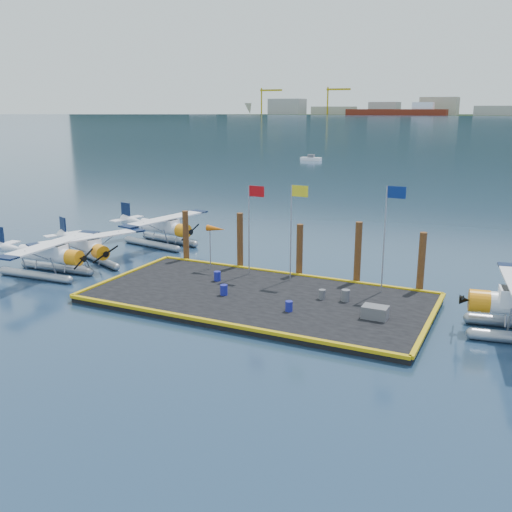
# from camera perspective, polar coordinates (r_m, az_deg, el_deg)

# --- Properties ---
(ground) EXTENTS (4000.00, 4000.00, 0.00)m
(ground) POSITION_cam_1_polar(r_m,az_deg,el_deg) (34.37, 0.23, -4.57)
(ground) COLOR #162D44
(ground) RESTS_ON ground
(dock) EXTENTS (20.00, 10.00, 0.40)m
(dock) POSITION_cam_1_polar(r_m,az_deg,el_deg) (34.31, 0.23, -4.26)
(dock) COLOR black
(dock) RESTS_ON ground
(dock_bumpers) EXTENTS (20.25, 10.25, 0.18)m
(dock_bumpers) POSITION_cam_1_polar(r_m,az_deg,el_deg) (34.22, 0.23, -3.80)
(dock_bumpers) COLOR #BF9C0B
(dock_bumpers) RESTS_ON dock
(seaplane_a) EXTENTS (7.98, 8.79, 3.12)m
(seaplane_a) POSITION_cam_1_polar(r_m,az_deg,el_deg) (41.72, -20.04, -0.07)
(seaplane_a) COLOR #8F949C
(seaplane_a) RESTS_ON ground
(seaplane_b) EXTENTS (7.92, 8.32, 3.04)m
(seaplane_b) POSITION_cam_1_polar(r_m,az_deg,el_deg) (43.36, -16.49, 0.71)
(seaplane_b) COLOR #8F949C
(seaplane_b) RESTS_ON ground
(seaplane_c) EXTENTS (8.35, 9.13, 3.23)m
(seaplane_c) POSITION_cam_1_polar(r_m,az_deg,el_deg) (48.47, -9.26, 2.65)
(seaplane_c) COLOR #8F949C
(seaplane_c) RESTS_ON ground
(drum_0) EXTENTS (0.44, 0.44, 0.62)m
(drum_0) POSITION_cam_1_polar(r_m,az_deg,el_deg) (37.07, -3.89, -2.02)
(drum_0) COLOR navy
(drum_0) RESTS_ON dock
(drum_1) EXTENTS (0.41, 0.41, 0.58)m
(drum_1) POSITION_cam_1_polar(r_m,az_deg,el_deg) (31.60, 3.31, -5.03)
(drum_1) COLOR navy
(drum_1) RESTS_ON dock
(drum_2) EXTENTS (0.49, 0.49, 0.68)m
(drum_2) POSITION_cam_1_polar(r_m,az_deg,el_deg) (33.53, 8.95, -3.92)
(drum_2) COLOR #55555A
(drum_2) RESTS_ON dock
(drum_3) EXTENTS (0.45, 0.45, 0.63)m
(drum_3) POSITION_cam_1_polar(r_m,az_deg,el_deg) (34.26, -3.23, -3.41)
(drum_3) COLOR navy
(drum_3) RESTS_ON dock
(drum_4) EXTENTS (0.40, 0.40, 0.57)m
(drum_4) POSITION_cam_1_polar(r_m,az_deg,el_deg) (33.75, 6.62, -3.82)
(drum_4) COLOR #55555A
(drum_4) RESTS_ON dock
(crate) EXTENTS (1.34, 0.89, 0.67)m
(crate) POSITION_cam_1_polar(r_m,az_deg,el_deg) (31.17, 11.82, -5.52)
(crate) COLOR #55555A
(crate) RESTS_ON dock
(flagpole_red) EXTENTS (1.14, 0.08, 6.00)m
(flagpole_red) POSITION_cam_1_polar(r_m,az_deg,el_deg) (37.52, -0.43, 4.01)
(flagpole_red) COLOR #9999A1
(flagpole_red) RESTS_ON dock
(flagpole_yellow) EXTENTS (1.14, 0.08, 6.20)m
(flagpole_yellow) POSITION_cam_1_polar(r_m,az_deg,el_deg) (36.30, 3.83, 3.81)
(flagpole_yellow) COLOR #9999A1
(flagpole_yellow) RESTS_ON dock
(flagpole_blue) EXTENTS (1.14, 0.08, 6.50)m
(flagpole_blue) POSITION_cam_1_polar(r_m,az_deg,el_deg) (34.54, 13.11, 3.19)
(flagpole_blue) COLOR #9999A1
(flagpole_blue) RESTS_ON dock
(windsock) EXTENTS (1.40, 0.44, 3.12)m
(windsock) POSITION_cam_1_polar(r_m,az_deg,el_deg) (39.01, -4.04, 2.64)
(windsock) COLOR #9999A1
(windsock) RESTS_ON dock
(piling_0) EXTENTS (0.44, 0.44, 4.00)m
(piling_0) POSITION_cam_1_polar(r_m,az_deg,el_deg) (42.37, -7.03, 1.83)
(piling_0) COLOR #4B2A15
(piling_0) RESTS_ON ground
(piling_1) EXTENTS (0.44, 0.44, 4.20)m
(piling_1) POSITION_cam_1_polar(r_m,az_deg,el_deg) (40.15, -1.61, 1.37)
(piling_1) COLOR #4B2A15
(piling_1) RESTS_ON ground
(piling_2) EXTENTS (0.44, 0.44, 3.80)m
(piling_2) POSITION_cam_1_polar(r_m,az_deg,el_deg) (38.40, 4.38, 0.40)
(piling_2) COLOR #4B2A15
(piling_2) RESTS_ON ground
(piling_3) EXTENTS (0.44, 0.44, 4.30)m
(piling_3) POSITION_cam_1_polar(r_m,az_deg,el_deg) (37.12, 10.14, 0.12)
(piling_3) COLOR #4B2A15
(piling_3) RESTS_ON ground
(piling_4) EXTENTS (0.44, 0.44, 4.00)m
(piling_4) POSITION_cam_1_polar(r_m,az_deg,el_deg) (36.35, 16.20, -0.80)
(piling_4) COLOR #4B2A15
(piling_4) RESTS_ON ground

